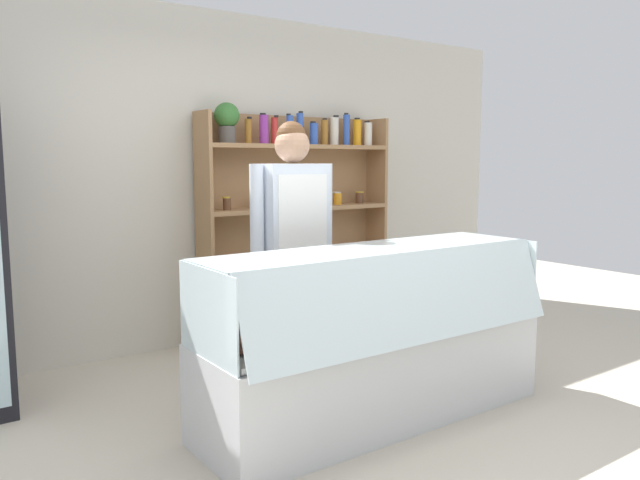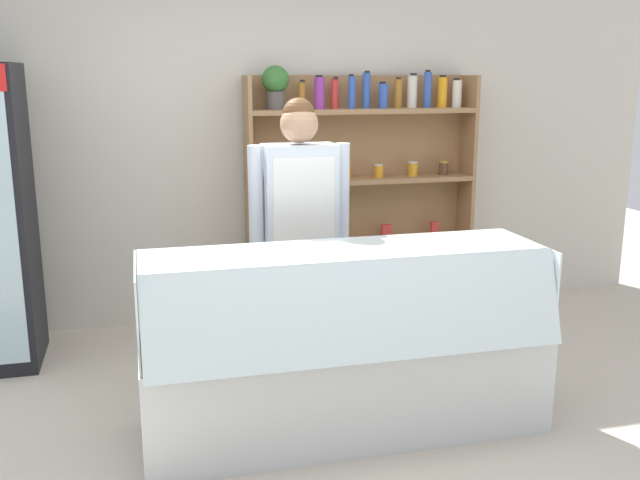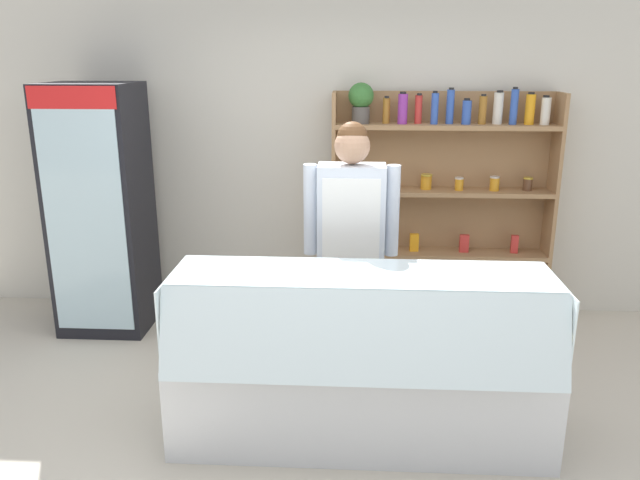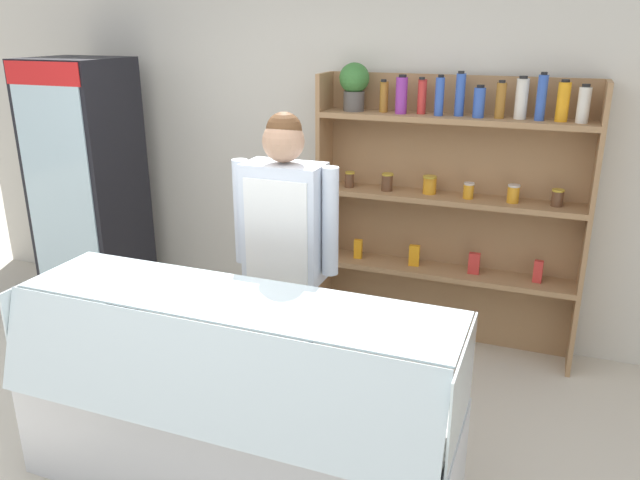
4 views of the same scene
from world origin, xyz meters
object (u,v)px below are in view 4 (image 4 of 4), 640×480
deli_display_case (235,430)px  shop_clerk (285,239)px  drinks_fridge (88,189)px  shelving_unit (445,196)px

deli_display_case → shop_clerk: shop_clerk is taller
drinks_fridge → shelving_unit: (2.69, 0.38, 0.11)m
drinks_fridge → shop_clerk: size_ratio=1.12×
drinks_fridge → deli_display_case: 2.61m
shelving_unit → shop_clerk: 1.29m
shop_clerk → shelving_unit: bearing=57.2°
drinks_fridge → shop_clerk: (1.99, -0.70, 0.07)m
shelving_unit → deli_display_case: (-0.64, -1.86, -0.78)m
deli_display_case → shelving_unit: bearing=71.1°
drinks_fridge → deli_display_case: size_ratio=0.92×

